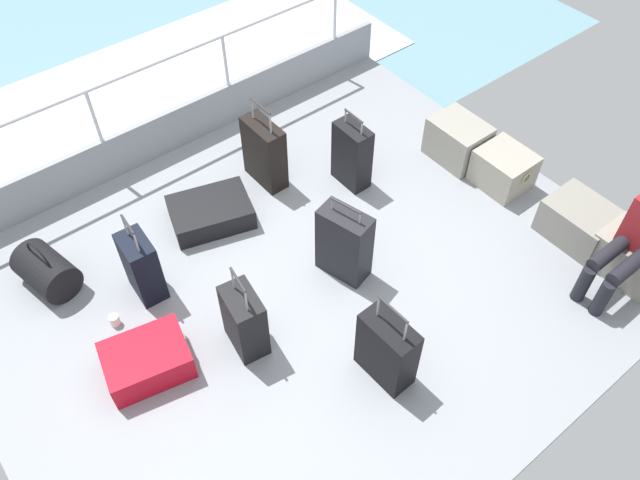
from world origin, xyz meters
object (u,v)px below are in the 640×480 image
object	(u,v)px
suitcase_3	(244,321)
suitcase_5	(142,267)
cargo_crate_0	(458,141)
suitcase_7	(147,360)
cargo_crate_1	(504,169)
suitcase_2	(264,153)
suitcase_1	(211,212)
paper_cup	(115,320)
cargo_crate_2	(579,222)
suitcase_4	(387,350)
suitcase_6	(344,244)
cargo_crate_3	(633,257)
duffel_bag	(46,271)
suitcase_0	(352,155)
passenger_seated	(637,238)

from	to	relation	value
suitcase_3	suitcase_5	size ratio (longest dim) A/B	0.99
cargo_crate_0	suitcase_7	size ratio (longest dim) A/B	0.83
cargo_crate_1	suitcase_2	bearing A→B (deg)	-130.02
cargo_crate_0	suitcase_5	bearing A→B (deg)	-97.75
cargo_crate_1	suitcase_1	world-z (taller)	cargo_crate_1
suitcase_3	paper_cup	bearing A→B (deg)	-137.34
cargo_crate_2	suitcase_4	world-z (taller)	suitcase_4
suitcase_4	suitcase_6	distance (m)	1.02
cargo_crate_3	suitcase_4	size ratio (longest dim) A/B	0.75
suitcase_3	duffel_bag	bearing A→B (deg)	-147.09
cargo_crate_1	cargo_crate_3	bearing A→B (deg)	0.62
cargo_crate_3	suitcase_0	bearing A→B (deg)	-154.16
suitcase_1	suitcase_5	xyz separation A→B (m)	(0.34, -0.83, 0.20)
duffel_bag	cargo_crate_2	bearing A→B (deg)	58.41
cargo_crate_2	suitcase_4	size ratio (longest dim) A/B	0.76
paper_cup	suitcase_2	bearing A→B (deg)	107.79
suitcase_1	duffel_bag	distance (m)	1.46
suitcase_0	suitcase_1	world-z (taller)	suitcase_0
cargo_crate_2	suitcase_1	bearing A→B (deg)	-131.60
suitcase_1	suitcase_3	xyz separation A→B (m)	(1.27, -0.47, 0.19)
suitcase_5	suitcase_4	bearing A→B (deg)	29.80
cargo_crate_3	suitcase_0	world-z (taller)	suitcase_0
suitcase_0	suitcase_2	size ratio (longest dim) A/B	0.90
cargo_crate_0	cargo_crate_1	distance (m)	0.54
suitcase_5	cargo_crate_2	bearing A→B (deg)	60.83
suitcase_6	paper_cup	size ratio (longest dim) A/B	7.98
suitcase_2	suitcase_4	world-z (taller)	suitcase_2
suitcase_2	suitcase_7	size ratio (longest dim) A/B	1.27
suitcase_3	paper_cup	size ratio (longest dim) A/B	8.13
cargo_crate_1	suitcase_5	world-z (taller)	suitcase_5
suitcase_1	suitcase_5	bearing A→B (deg)	-67.70
suitcase_2	paper_cup	distance (m)	2.03
cargo_crate_1	paper_cup	distance (m)	3.74
cargo_crate_2	suitcase_1	distance (m)	3.27
duffel_bag	suitcase_2	bearing A→B (deg)	87.86
cargo_crate_1	suitcase_2	distance (m)	2.26
suitcase_4	suitcase_7	size ratio (longest dim) A/B	1.19
cargo_crate_2	suitcase_0	size ratio (longest dim) A/B	0.79
suitcase_3	suitcase_5	bearing A→B (deg)	-158.97
passenger_seated	suitcase_6	xyz separation A→B (m)	(-1.52, -1.70, -0.22)
cargo_crate_1	suitcase_0	xyz separation A→B (m)	(-0.92, -1.10, 0.14)
suitcase_7	duffel_bag	distance (m)	1.25
cargo_crate_0	suitcase_4	distance (m)	2.56
passenger_seated	duffel_bag	size ratio (longest dim) A/B	1.89
suitcase_4	duffel_bag	bearing A→B (deg)	-145.20
suitcase_1	suitcase_3	distance (m)	1.37
cargo_crate_1	suitcase_6	world-z (taller)	suitcase_6
suitcase_7	suitcase_6	bearing A→B (deg)	84.37
suitcase_2	suitcase_7	distance (m)	2.23
cargo_crate_2	duffel_bag	world-z (taller)	duffel_bag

